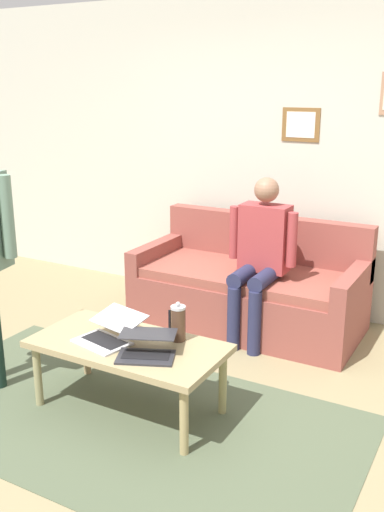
% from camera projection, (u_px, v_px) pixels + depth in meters
% --- Properties ---
extents(ground_plane, '(7.68, 7.68, 0.00)m').
position_uv_depth(ground_plane, '(131.00, 411.00, 3.62)').
color(ground_plane, '#897C57').
extents(area_rug, '(2.91, 1.56, 0.01)m').
position_uv_depth(area_rug, '(121.00, 416.00, 3.57)').
color(area_rug, '#4A553E').
rests_on(area_rug, ground_plane).
extents(back_wall, '(7.04, 0.11, 2.70)m').
position_uv_depth(back_wall, '(271.00, 156.00, 5.08)').
color(back_wall, beige).
rests_on(back_wall, ground_plane).
extents(couch, '(1.84, 0.88, 0.88)m').
position_uv_depth(couch, '(249.00, 290.00, 4.85)').
color(couch, brown).
rests_on(couch, ground_plane).
extents(coffee_table, '(1.18, 0.60, 0.45)m').
position_uv_depth(coffee_table, '(128.00, 350.00, 3.54)').
color(coffee_table, '#9B885F').
rests_on(coffee_table, ground_plane).
extents(laptop_left, '(0.40, 0.42, 0.15)m').
position_uv_depth(laptop_left, '(108.00, 334.00, 3.54)').
color(laptop_left, silver).
rests_on(laptop_left, coffee_table).
extents(laptop_center, '(0.42, 0.40, 0.11)m').
position_uv_depth(laptop_center, '(147.00, 349.00, 3.35)').
color(laptop_center, '#28282D').
rests_on(laptop_center, coffee_table).
extents(french_press, '(0.11, 0.09, 0.25)m').
position_uv_depth(french_press, '(178.00, 323.00, 3.53)').
color(french_press, '#4C3323').
rests_on(french_press, coffee_table).
extents(person_seated, '(0.55, 0.51, 1.28)m').
position_uv_depth(person_seated, '(260.00, 251.00, 4.46)').
color(person_seated, '#262846').
rests_on(person_seated, ground_plane).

